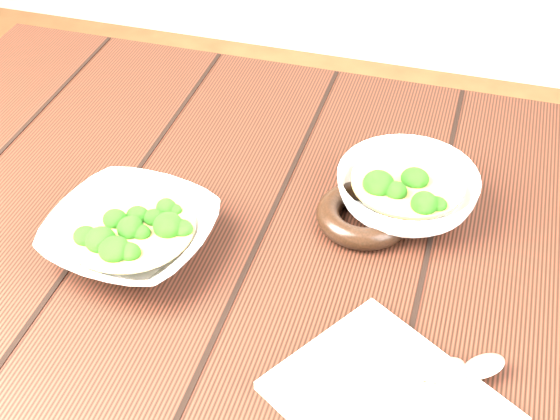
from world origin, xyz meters
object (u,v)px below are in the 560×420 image
(soup_bowl_front, at_px, (131,234))
(napkin, at_px, (389,403))
(table, at_px, (279,301))
(soup_bowl_back, at_px, (406,191))
(trivet, at_px, (364,215))

(soup_bowl_front, xyz_separation_m, napkin, (0.33, -0.14, -0.02))
(table, relative_size, napkin, 5.76)
(soup_bowl_back, bearing_deg, trivet, -136.98)
(trivet, bearing_deg, napkin, -72.93)
(table, height_order, napkin, napkin)
(napkin, bearing_deg, trivet, 139.07)
(soup_bowl_front, xyz_separation_m, soup_bowl_back, (0.30, 0.16, 0.00))
(soup_bowl_front, height_order, trivet, soup_bowl_front)
(table, xyz_separation_m, napkin, (0.17, -0.21, 0.13))
(soup_bowl_back, relative_size, napkin, 1.05)
(soup_bowl_front, distance_m, soup_bowl_back, 0.34)
(napkin, bearing_deg, soup_bowl_back, 128.62)
(soup_bowl_front, relative_size, soup_bowl_back, 0.97)
(soup_bowl_front, relative_size, trivet, 1.81)
(table, bearing_deg, soup_bowl_front, -155.11)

